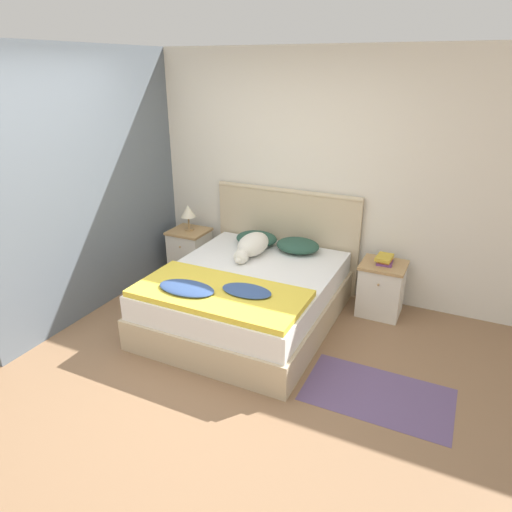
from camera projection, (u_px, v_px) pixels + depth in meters
name	position (u px, v px, depth m)	size (l,w,h in m)	color
ground_plane	(181.00, 381.00, 3.69)	(16.00, 16.00, 0.00)	#896647
wall_back	(285.00, 173.00, 4.97)	(9.00, 0.06, 2.55)	silver
wall_side_left	(109.00, 180.00, 4.67)	(0.06, 3.10, 2.55)	slate
bed	(248.00, 297.00, 4.47)	(1.59, 1.90, 0.53)	#C6B28E
headboard	(286.00, 235.00, 5.15)	(1.67, 0.06, 1.12)	#C6B28E
nightstand_left	(190.00, 251.00, 5.52)	(0.44, 0.42, 0.55)	silver
nightstand_right	(381.00, 288.00, 4.61)	(0.44, 0.42, 0.55)	silver
pillow_left	(257.00, 239.00, 5.02)	(0.46, 0.38, 0.14)	#284C3D
pillow_right	(298.00, 245.00, 4.83)	(0.46, 0.38, 0.14)	#284C3D
quilt	(218.00, 293.00, 3.91)	(1.49, 0.73, 0.09)	yellow
dog	(252.00, 246.00, 4.73)	(0.28, 0.69, 0.22)	silver
book_stack	(385.00, 259.00, 4.51)	(0.17, 0.22, 0.07)	#703D7F
table_lamp	(188.00, 212.00, 5.34)	(0.18, 0.18, 0.31)	#9E7A4C
rug	(378.00, 395.00, 3.54)	(1.12, 0.66, 0.00)	#604C75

